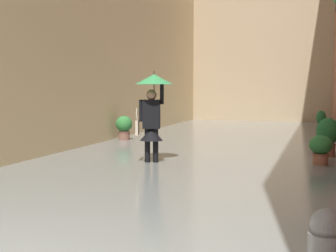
# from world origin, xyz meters

# --- Properties ---
(ground_plane) EXTENTS (60.00, 60.00, 0.00)m
(ground_plane) POSITION_xyz_m (0.00, -10.71, 0.00)
(ground_plane) COLOR gray
(flood_water) EXTENTS (7.59, 27.42, 0.10)m
(flood_water) POSITION_xyz_m (0.00, -10.71, 0.05)
(flood_water) COLOR slate
(flood_water) RESTS_ON ground_plane
(building_facade_right) EXTENTS (2.04, 25.42, 8.42)m
(building_facade_right) POSITION_xyz_m (4.29, -10.71, 4.21)
(building_facade_right) COLOR tan
(building_facade_right) RESTS_ON ground_plane
(building_facade_far) EXTENTS (10.39, 1.80, 8.64)m
(building_facade_far) POSITION_xyz_m (0.00, -22.32, 4.32)
(building_facade_far) COLOR tan
(building_facade_far) RESTS_ON ground_plane
(person_wading) EXTENTS (0.84, 0.84, 2.10)m
(person_wading) POSITION_xyz_m (0.61, -7.15, 1.38)
(person_wading) COLOR black
(person_wading) RESTS_ON ground_plane
(potted_plant_near_right) EXTENTS (0.52, 0.52, 0.86)m
(potted_plant_near_right) POSITION_xyz_m (2.99, -11.22, 0.50)
(potted_plant_near_right) COLOR brown
(potted_plant_near_right) RESTS_ON ground_plane
(potted_plant_mid_left) EXTENTS (0.55, 0.55, 1.02)m
(potted_plant_mid_left) POSITION_xyz_m (-3.07, -9.33, 0.59)
(potted_plant_mid_left) COLOR #9E563D
(potted_plant_mid_left) RESTS_ON ground_plane
(potted_plant_far_left) EXTENTS (0.36, 0.36, 0.90)m
(potted_plant_far_left) POSITION_xyz_m (-2.91, -15.92, 0.48)
(potted_plant_far_left) COLOR #66605B
(potted_plant_far_left) RESTS_ON ground_plane
(potted_plant_near_left) EXTENTS (0.49, 0.49, 0.73)m
(potted_plant_near_left) POSITION_xyz_m (-2.92, -7.92, 0.43)
(potted_plant_near_left) COLOR #9E563D
(potted_plant_near_left) RESTS_ON ground_plane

